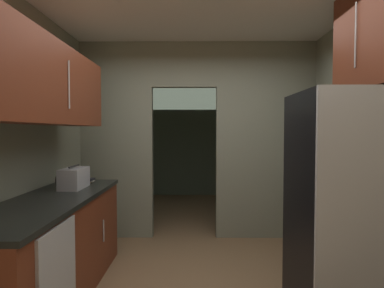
% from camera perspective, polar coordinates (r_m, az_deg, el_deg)
% --- Properties ---
extents(kitchen_overhead_slab, '(3.62, 7.58, 0.06)m').
position_cam_1_polar(kitchen_overhead_slab, '(3.40, 1.10, 23.88)').
color(kitchen_overhead_slab, silver).
extents(kitchen_partition, '(3.22, 0.12, 2.70)m').
position_cam_1_polar(kitchen_partition, '(4.41, 1.55, 1.70)').
color(kitchen_partition, gray).
rests_on(kitchen_partition, ground).
extents(adjoining_room_shell, '(3.22, 3.00, 2.70)m').
position_cam_1_polar(adjoining_room_shell, '(6.41, 0.80, 1.14)').
color(adjoining_room_shell, slate).
rests_on(adjoining_room_shell, ground).
extents(refrigerator, '(0.80, 0.80, 1.78)m').
position_cam_1_polar(refrigerator, '(2.81, 26.27, -10.03)').
color(refrigerator, black).
rests_on(refrigerator, ground).
extents(lower_cabinet_run, '(0.66, 2.13, 0.90)m').
position_cam_1_polar(lower_cabinet_run, '(3.13, -24.05, -17.00)').
color(lower_cabinet_run, maroon).
rests_on(lower_cabinet_run, ground).
extents(dishwasher, '(0.02, 0.56, 0.84)m').
position_cam_1_polar(dishwasher, '(2.52, -22.90, -22.69)').
color(dishwasher, '#B7BABC').
rests_on(dishwasher, ground).
extents(upper_cabinet_counterside, '(0.36, 1.91, 0.67)m').
position_cam_1_polar(upper_cabinet_counterside, '(2.99, -24.50, 9.68)').
color(upper_cabinet_counterside, maroon).
extents(upper_cabinet_fridgeside, '(0.36, 0.88, 0.87)m').
position_cam_1_polar(upper_cabinet_fridgeside, '(3.05, 30.47, 16.53)').
color(upper_cabinet_fridgeside, maroon).
extents(boombox, '(0.21, 0.37, 0.23)m').
position_cam_1_polar(boombox, '(3.42, -20.45, -5.78)').
color(boombox, '#B2B2B7').
rests_on(boombox, lower_cabinet_run).
extents(book_stack, '(0.14, 0.16, 0.05)m').
position_cam_1_polar(book_stack, '(3.75, -18.22, -6.23)').
color(book_stack, gold).
rests_on(book_stack, lower_cabinet_run).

